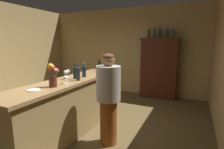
{
  "coord_description": "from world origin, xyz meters",
  "views": [
    {
      "loc": [
        2.24,
        -2.53,
        1.69
      ],
      "look_at": [
        0.91,
        0.3,
        1.13
      ],
      "focal_mm": 28.29,
      "sensor_mm": 36.0,
      "label": 1
    }
  ],
  "objects_px": {
    "display_cabinet": "(159,67)",
    "wine_glass_front": "(65,78)",
    "wine_bottle_syrah": "(84,70)",
    "cheese_plate": "(34,90)",
    "wine_bottle_chardonnay": "(75,72)",
    "bar_counter": "(70,107)",
    "wine_bottle_pinot": "(99,65)",
    "display_bottle_midright": "(167,33)",
    "wine_glass_mid": "(66,73)",
    "wine_bottle_rose": "(78,73)",
    "wine_glass_rear": "(68,72)",
    "display_bottle_midleft": "(154,33)",
    "display_bottle_center": "(160,33)",
    "display_bottle_right": "(173,33)",
    "bartender": "(108,96)",
    "display_bottle_left": "(149,33)",
    "flower_arrangement": "(53,75)"
  },
  "relations": [
    {
      "from": "display_cabinet",
      "to": "wine_bottle_rose",
      "type": "xyz_separation_m",
      "value": [
        -0.88,
        -2.92,
        0.22
      ]
    },
    {
      "from": "wine_bottle_syrah",
      "to": "cheese_plate",
      "type": "bearing_deg",
      "value": -93.69
    },
    {
      "from": "display_bottle_right",
      "to": "bartender",
      "type": "bearing_deg",
      "value": -101.69
    },
    {
      "from": "wine_bottle_syrah",
      "to": "cheese_plate",
      "type": "xyz_separation_m",
      "value": [
        -0.07,
        -1.15,
        -0.13
      ]
    },
    {
      "from": "wine_bottle_syrah",
      "to": "display_bottle_left",
      "type": "height_order",
      "value": "display_bottle_left"
    },
    {
      "from": "display_bottle_midleft",
      "to": "display_bottle_center",
      "type": "bearing_deg",
      "value": 0.0
    },
    {
      "from": "bar_counter",
      "to": "display_bottle_midleft",
      "type": "xyz_separation_m",
      "value": [
        0.89,
        2.96,
        1.46
      ]
    },
    {
      "from": "wine_bottle_syrah",
      "to": "bartender",
      "type": "xyz_separation_m",
      "value": [
        0.71,
        -0.36,
        -0.34
      ]
    },
    {
      "from": "display_bottle_midleft",
      "to": "display_bottle_left",
      "type": "bearing_deg",
      "value": 180.0
    },
    {
      "from": "bartender",
      "to": "display_bottle_center",
      "type": "bearing_deg",
      "value": -87.26
    },
    {
      "from": "wine_bottle_syrah",
      "to": "wine_glass_mid",
      "type": "bearing_deg",
      "value": -115.82
    },
    {
      "from": "wine_glass_front",
      "to": "cheese_plate",
      "type": "relative_size",
      "value": 0.75
    },
    {
      "from": "display_bottle_left",
      "to": "display_bottle_midleft",
      "type": "height_order",
      "value": "display_bottle_midleft"
    },
    {
      "from": "wine_bottle_chardonnay",
      "to": "display_bottle_center",
      "type": "height_order",
      "value": "display_bottle_center"
    },
    {
      "from": "display_cabinet",
      "to": "wine_glass_rear",
      "type": "distance_m",
      "value": 3.03
    },
    {
      "from": "display_cabinet",
      "to": "display_bottle_right",
      "type": "xyz_separation_m",
      "value": [
        0.35,
        0.0,
        1.02
      ]
    },
    {
      "from": "display_cabinet",
      "to": "wine_bottle_pinot",
      "type": "height_order",
      "value": "display_cabinet"
    },
    {
      "from": "bar_counter",
      "to": "wine_bottle_rose",
      "type": "height_order",
      "value": "wine_bottle_rose"
    },
    {
      "from": "wine_bottle_chardonnay",
      "to": "display_bottle_midleft",
      "type": "distance_m",
      "value": 3.05
    },
    {
      "from": "display_bottle_midleft",
      "to": "wine_bottle_rose",
      "type": "bearing_deg",
      "value": -103.55
    },
    {
      "from": "wine_bottle_pinot",
      "to": "wine_bottle_rose",
      "type": "distance_m",
      "value": 1.18
    },
    {
      "from": "display_bottle_center",
      "to": "wine_glass_rear",
      "type": "bearing_deg",
      "value": -113.58
    },
    {
      "from": "wine_bottle_pinot",
      "to": "wine_bottle_rose",
      "type": "relative_size",
      "value": 1.02
    },
    {
      "from": "wine_glass_front",
      "to": "wine_glass_rear",
      "type": "bearing_deg",
      "value": 124.23
    },
    {
      "from": "wine_bottle_syrah",
      "to": "wine_glass_mid",
      "type": "distance_m",
      "value": 0.38
    },
    {
      "from": "display_cabinet",
      "to": "wine_glass_front",
      "type": "xyz_separation_m",
      "value": [
        -0.91,
        -3.22,
        0.17
      ]
    },
    {
      "from": "display_bottle_midright",
      "to": "wine_glass_mid",
      "type": "bearing_deg",
      "value": -114.41
    },
    {
      "from": "wine_bottle_chardonnay",
      "to": "wine_bottle_pinot",
      "type": "bearing_deg",
      "value": 93.9
    },
    {
      "from": "display_bottle_right",
      "to": "wine_bottle_pinot",
      "type": "bearing_deg",
      "value": -129.37
    },
    {
      "from": "bartender",
      "to": "wine_glass_front",
      "type": "bearing_deg",
      "value": 29.54
    },
    {
      "from": "wine_glass_mid",
      "to": "bartender",
      "type": "bearing_deg",
      "value": -1.25
    },
    {
      "from": "cheese_plate",
      "to": "display_cabinet",
      "type": "bearing_deg",
      "value": 74.41
    },
    {
      "from": "wine_glass_front",
      "to": "display_bottle_center",
      "type": "xyz_separation_m",
      "value": [
        0.9,
        3.22,
        0.85
      ]
    },
    {
      "from": "wine_glass_rear",
      "to": "cheese_plate",
      "type": "xyz_separation_m",
      "value": [
        0.18,
        -0.97,
        -0.1
      ]
    },
    {
      "from": "display_bottle_midright",
      "to": "wine_bottle_syrah",
      "type": "bearing_deg",
      "value": -114.22
    },
    {
      "from": "display_cabinet",
      "to": "display_bottle_midright",
      "type": "distance_m",
      "value": 1.03
    },
    {
      "from": "flower_arrangement",
      "to": "display_bottle_right",
      "type": "relative_size",
      "value": 1.17
    },
    {
      "from": "wine_bottle_chardonnay",
      "to": "bar_counter",
      "type": "bearing_deg",
      "value": -105.51
    },
    {
      "from": "wine_bottle_pinot",
      "to": "bartender",
      "type": "xyz_separation_m",
      "value": [
        0.83,
        -1.2,
        -0.34
      ]
    },
    {
      "from": "bar_counter",
      "to": "wine_glass_rear",
      "type": "xyz_separation_m",
      "value": [
        -0.16,
        0.19,
        0.62
      ]
    },
    {
      "from": "wine_bottle_chardonnay",
      "to": "display_bottle_left",
      "type": "xyz_separation_m",
      "value": [
        0.67,
        2.81,
        0.82
      ]
    },
    {
      "from": "wine_bottle_pinot",
      "to": "display_bottle_midright",
      "type": "relative_size",
      "value": 1.04
    },
    {
      "from": "cheese_plate",
      "to": "bartender",
      "type": "distance_m",
      "value": 1.13
    },
    {
      "from": "display_bottle_left",
      "to": "bartender",
      "type": "xyz_separation_m",
      "value": [
        0.09,
        -2.96,
        -1.15
      ]
    },
    {
      "from": "wine_bottle_pinot",
      "to": "cheese_plate",
      "type": "distance_m",
      "value": 1.98
    },
    {
      "from": "display_cabinet",
      "to": "display_bottle_right",
      "type": "relative_size",
      "value": 5.92
    },
    {
      "from": "wine_bottle_pinot",
      "to": "wine_glass_front",
      "type": "relative_size",
      "value": 2.32
    },
    {
      "from": "wine_glass_mid",
      "to": "cheese_plate",
      "type": "xyz_separation_m",
      "value": [
        0.09,
        -0.8,
        -0.12
      ]
    },
    {
      "from": "display_bottle_center",
      "to": "wine_bottle_chardonnay",
      "type": "bearing_deg",
      "value": -109.69
    },
    {
      "from": "display_cabinet",
      "to": "display_bottle_center",
      "type": "relative_size",
      "value": 5.61
    }
  ]
}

